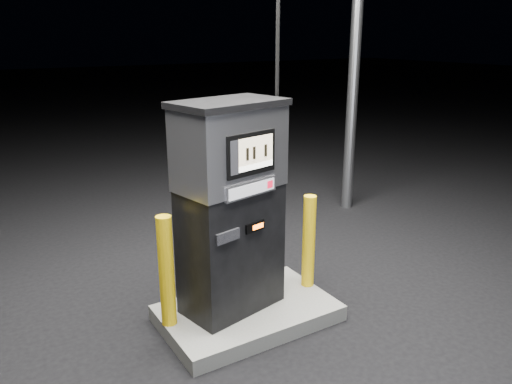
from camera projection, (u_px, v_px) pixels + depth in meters
ground at (248, 320)px, 4.76m from camera, size 80.00×80.00×0.00m
pump_island at (248, 313)px, 4.74m from camera, size 1.60×1.00×0.15m
fuel_dispenser at (231, 207)px, 4.43m from camera, size 1.11×0.76×4.00m
bollard_left at (166, 271)px, 4.29m from camera, size 0.16×0.16×1.01m
bollard_right at (309, 241)px, 4.98m from camera, size 0.13×0.13×0.96m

